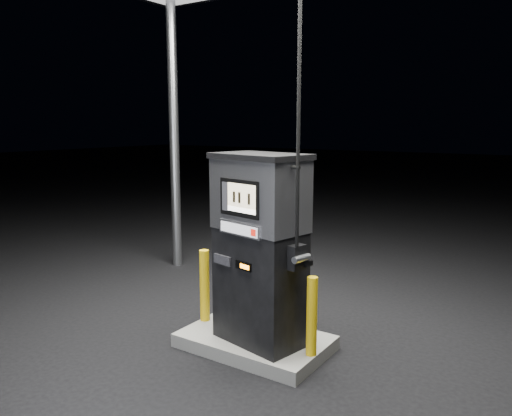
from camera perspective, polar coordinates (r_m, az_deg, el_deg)
The scene contains 5 objects.
ground at distance 5.79m, azimuth -0.12°, elevation -15.68°, with size 80.00×80.00×0.00m, color black.
pump_island at distance 5.76m, azimuth -0.12°, elevation -15.00°, with size 1.60×1.00×0.15m, color slate.
fuel_dispenser at distance 5.25m, azimuth 0.45°, elevation -4.54°, with size 1.17×0.79×4.20m.
bollard_left at distance 6.01m, azimuth -5.89°, elevation -8.80°, with size 0.11×0.11×0.86m, color yellow.
bollard_right at distance 5.16m, azimuth 6.39°, elevation -12.20°, with size 0.11×0.11×0.82m, color yellow.
Camera 1 is at (2.92, -4.35, 2.47)m, focal length 35.00 mm.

